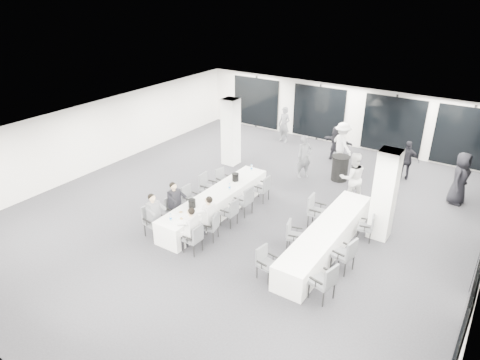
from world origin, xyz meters
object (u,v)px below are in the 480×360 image
object	(u,v)px
chair_main_left_near	(152,219)
chair_side_left_far	(315,209)
chair_main_right_mid	(231,211)
standing_guest_a	(304,154)
chair_main_left_mid	(190,197)
standing_guest_e	(461,175)
chair_side_left_near	(265,261)
chair_side_right_far	(368,226)
chair_main_left_second	(173,208)
standing_guest_h	(386,178)
banquet_table_main	(216,204)
standing_guest_f	(336,141)
chair_main_left_far	(222,179)
ice_bucket_near	(192,203)
standing_guest_g	(284,122)
standing_guest_c	(342,141)
chair_side_left_mid	(293,234)
chair_side_right_near	(326,280)
ice_bucket_far	(235,177)
cocktail_table	(340,168)
chair_side_right_mid	(346,253)
standing_guest_d	(407,158)
chair_main_right_fourth	(245,199)
standing_guest_b	(353,175)
banquet_table_side	(326,238)
chair_main_right_far	(263,187)
chair_main_right_near	(195,237)
chair_main_left_fourth	(207,186)
chair_main_right_second	(212,225)

from	to	relation	value
chair_main_left_near	chair_side_left_far	bearing A→B (deg)	137.95
chair_main_right_mid	standing_guest_a	size ratio (longest dim) A/B	0.47
chair_main_left_mid	standing_guest_e	size ratio (longest dim) A/B	0.44
chair_side_left_near	chair_side_right_far	bearing A→B (deg)	162.03
chair_main_left_second	standing_guest_h	world-z (taller)	standing_guest_h
banquet_table_main	standing_guest_f	bearing A→B (deg)	77.48
chair_main_left_far	ice_bucket_near	distance (m)	2.77
chair_main_left_far	standing_guest_g	bearing A→B (deg)	-162.03
chair_side_left_near	standing_guest_c	world-z (taller)	standing_guest_c
chair_main_left_second	chair_side_left_mid	xyz separation A→B (m)	(3.88, 0.77, 0.00)
chair_main_left_far	chair_side_right_near	xyz separation A→B (m)	(5.55, -3.46, 0.09)
chair_main_left_far	ice_bucket_far	xyz separation A→B (m)	(0.80, -0.31, 0.39)
cocktail_table	chair_main_right_mid	world-z (taller)	cocktail_table
banquet_table_main	standing_guest_g	size ratio (longest dim) A/B	2.61
chair_side_right_mid	standing_guest_c	distance (m)	7.54
standing_guest_d	chair_main_right_fourth	bearing A→B (deg)	43.41
chair_side_left_mid	standing_guest_e	world-z (taller)	standing_guest_e
chair_main_left_second	chair_side_right_near	world-z (taller)	chair_side_right_near
chair_main_left_second	standing_guest_b	size ratio (longest dim) A/B	0.42
chair_main_left_far	standing_guest_e	world-z (taller)	standing_guest_e
chair_side_right_near	standing_guest_a	size ratio (longest dim) A/B	0.53
chair_main_left_second	standing_guest_f	size ratio (longest dim) A/B	0.52
banquet_table_side	chair_main_right_far	xyz separation A→B (m)	(-3.05, 1.59, 0.16)
chair_main_right_mid	chair_side_left_mid	xyz separation A→B (m)	(2.23, -0.10, -0.01)
ice_bucket_far	chair_main_right_near	bearing A→B (deg)	-75.58
chair_main_right_far	standing_guest_a	bearing A→B (deg)	-7.75
banquet_table_side	chair_side_left_far	world-z (taller)	chair_side_left_far
standing_guest_e	chair_side_right_far	bearing A→B (deg)	165.02
chair_main_left_mid	chair_main_right_far	xyz separation A→B (m)	(1.66, 2.01, 0.01)
chair_main_left_fourth	chair_side_left_near	bearing A→B (deg)	51.39
chair_main_right_mid	chair_side_right_near	size ratio (longest dim) A/B	0.89
chair_main_left_far	chair_main_right_far	distance (m)	1.66
chair_main_right_fourth	chair_main_left_far	bearing A→B (deg)	62.14
standing_guest_h	ice_bucket_near	distance (m)	6.53
chair_main_left_fourth	standing_guest_g	world-z (taller)	standing_guest_g
chair_main_left_mid	standing_guest_a	world-z (taller)	standing_guest_a
standing_guest_f	ice_bucket_near	world-z (taller)	standing_guest_f
standing_guest_d	standing_guest_c	bearing A→B (deg)	-15.59
cocktail_table	standing_guest_h	bearing A→B (deg)	-31.10
chair_main_right_mid	chair_side_left_far	size ratio (longest dim) A/B	0.88
chair_main_right_far	chair_main_left_second	bearing A→B (deg)	148.04
ice_bucket_near	chair_main_right_far	bearing A→B (deg)	72.11
banquet_table_main	ice_bucket_near	bearing A→B (deg)	-93.35
chair_side_left_near	chair_main_right_second	bearing A→B (deg)	-97.59
chair_main_right_mid	chair_side_right_far	size ratio (longest dim) A/B	1.04
chair_main_left_near	standing_guest_a	world-z (taller)	standing_guest_a
banquet_table_side	chair_side_right_near	size ratio (longest dim) A/B	4.84
chair_side_left_near	banquet_table_side	bearing A→B (deg)	167.35
chair_main_right_second	chair_side_left_far	size ratio (longest dim) A/B	0.85
standing_guest_e	standing_guest_g	size ratio (longest dim) A/B	1.11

